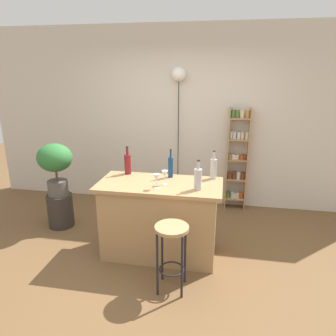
{
  "coord_description": "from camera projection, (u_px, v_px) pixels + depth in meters",
  "views": [
    {
      "loc": [
        0.68,
        -2.95,
        2.12
      ],
      "look_at": [
        0.05,
        0.55,
        1.01
      ],
      "focal_mm": 33.2,
      "sensor_mm": 36.0,
      "label": 1
    }
  ],
  "objects": [
    {
      "name": "wine_glass_center",
      "position": [
        157.0,
        178.0,
        3.33
      ],
      "size": [
        0.07,
        0.07,
        0.16
      ],
      "color": "silver",
      "rests_on": "kitchen_counter"
    },
    {
      "name": "bottle_vinegar",
      "position": [
        128.0,
        163.0,
        3.82
      ],
      "size": [
        0.08,
        0.08,
        0.35
      ],
      "color": "maroon",
      "rests_on": "kitchen_counter"
    },
    {
      "name": "spice_shelf",
      "position": [
        237.0,
        159.0,
        4.81
      ],
      "size": [
        0.32,
        0.16,
        1.6
      ],
      "color": "#A87F51",
      "rests_on": "ground"
    },
    {
      "name": "pendant_globe_light",
      "position": [
        179.0,
        76.0,
        4.64
      ],
      "size": [
        0.22,
        0.22,
        2.18
      ],
      "color": "black",
      "rests_on": "ground"
    },
    {
      "name": "wine_glass_left",
      "position": [
        165.0,
        175.0,
        3.45
      ],
      "size": [
        0.07,
        0.07,
        0.16
      ],
      "color": "silver",
      "rests_on": "kitchen_counter"
    },
    {
      "name": "ground",
      "position": [
        155.0,
        267.0,
        3.52
      ],
      "size": [
        12.0,
        12.0,
        0.0
      ],
      "primitive_type": "plane",
      "color": "brown"
    },
    {
      "name": "kitchen_counter",
      "position": [
        160.0,
        219.0,
        3.66
      ],
      "size": [
        1.41,
        0.68,
        0.9
      ],
      "color": "#A87F51",
      "rests_on": "ground"
    },
    {
      "name": "back_wall",
      "position": [
        181.0,
        118.0,
        4.93
      ],
      "size": [
        6.4,
        0.1,
        2.8
      ],
      "primitive_type": "cube",
      "color": "beige",
      "rests_on": "ground"
    },
    {
      "name": "bottle_spirits_clear",
      "position": [
        213.0,
        168.0,
        3.64
      ],
      "size": [
        0.08,
        0.08,
        0.34
      ],
      "color": "#B2B2B7",
      "rests_on": "kitchen_counter"
    },
    {
      "name": "potted_plant",
      "position": [
        55.0,
        163.0,
        4.18
      ],
      "size": [
        0.48,
        0.43,
        0.73
      ],
      "color": "#514C47",
      "rests_on": "plant_stool"
    },
    {
      "name": "bottle_wine_red",
      "position": [
        171.0,
        167.0,
        3.69
      ],
      "size": [
        0.06,
        0.06,
        0.34
      ],
      "color": "navy",
      "rests_on": "kitchen_counter"
    },
    {
      "name": "bottle_soda_blue",
      "position": [
        198.0,
        179.0,
        3.3
      ],
      "size": [
        0.08,
        0.08,
        0.33
      ],
      "color": "#B2B2B7",
      "rests_on": "kitchen_counter"
    },
    {
      "name": "plant_stool",
      "position": [
        61.0,
        210.0,
        4.39
      ],
      "size": [
        0.35,
        0.35,
        0.47
      ],
      "primitive_type": "cylinder",
      "color": "#2D2823",
      "rests_on": "ground"
    },
    {
      "name": "bar_stool",
      "position": [
        172.0,
        243.0,
        3.02
      ],
      "size": [
        0.33,
        0.33,
        0.7
      ],
      "color": "black",
      "rests_on": "ground"
    }
  ]
}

